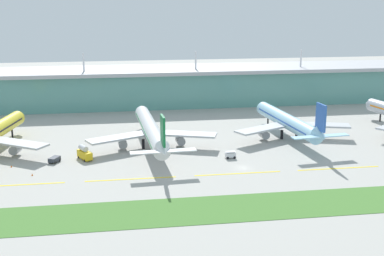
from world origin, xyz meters
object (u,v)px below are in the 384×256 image
Objects in this scene: airliner_near_middle at (151,130)px; safety_cone_right_wingtip at (32,175)px; pushback_tug at (54,159)px; baggage_cart at (231,155)px; airliner_far_middle at (288,122)px; safety_cone_left_wingtip at (11,166)px; fuel_truck at (84,153)px.

airliner_near_middle is 47.65m from safety_cone_right_wingtip.
safety_cone_right_wingtip is (-5.49, -12.67, -0.75)m from pushback_tug.
airliner_near_middle reaches higher than pushback_tug.
baggage_cart is 66.38m from safety_cone_right_wingtip.
airliner_near_middle is 99.26× the size of safety_cone_right_wingtip.
airliner_far_middle is 86.85× the size of safety_cone_right_wingtip.
safety_cone_right_wingtip is (-65.89, -8.03, -0.91)m from baggage_cart.
safety_cone_left_wingtip is at bearing -166.48° from pushback_tug.
pushback_tug is at bearing -158.70° from airliner_near_middle.
airliner_far_middle reaches higher than pushback_tug.
airliner_far_middle is at bearing 5.31° from airliner_near_middle.
pushback_tug is 60.58m from baggage_cart.
fuel_truck is at bearing 172.83° from baggage_cart.
fuel_truck is at bearing 9.65° from pushback_tug.
fuel_truck is at bearing -154.30° from airliner_near_middle.
pushback_tug is at bearing -170.35° from fuel_truck.
airliner_near_middle is 50.78m from safety_cone_left_wingtip.
baggage_cart is (60.40, -4.64, 0.16)m from pushback_tug.
baggage_cart is at bearing -1.06° from safety_cone_left_wingtip.
baggage_cart is 5.23× the size of safety_cone_left_wingtip.
airliner_far_middle is 80.95m from fuel_truck.
airliner_near_middle is 13.88× the size of pushback_tug.
fuel_truck is 24.19m from safety_cone_left_wingtip.
safety_cone_left_wingtip is at bearing -168.09° from airliner_far_middle.
safety_cone_left_wingtip is at bearing -160.85° from airliner_near_middle.
airliner_far_middle reaches higher than baggage_cart.
pushback_tug is at bearing 13.52° from safety_cone_left_wingtip.
pushback_tug is 14.01m from safety_cone_left_wingtip.
pushback_tug is (-34.02, -13.26, -5.35)m from airliner_near_middle.
baggage_cart reaches higher than safety_cone_left_wingtip.
airliner_near_middle is 55.31m from airliner_far_middle.
pushback_tug is 1.37× the size of baggage_cart.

